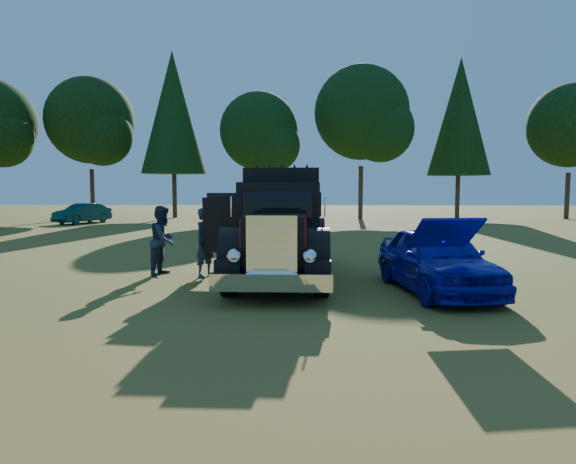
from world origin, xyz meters
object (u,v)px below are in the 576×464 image
at_px(hotrod_coupe, 437,260).
at_px(diamond_t_truck, 280,232).
at_px(distant_teal_car, 82,213).
at_px(spectator_near, 206,242).
at_px(spectator_far, 163,240).

bearing_deg(hotrod_coupe, diamond_t_truck, 158.89).
xyz_separation_m(diamond_t_truck, distant_teal_car, (-14.83, 21.02, -0.60)).
xyz_separation_m(hotrod_coupe, distant_teal_car, (-18.61, 22.48, -0.10)).
bearing_deg(distant_teal_car, spectator_near, -36.19).
xyz_separation_m(hotrod_coupe, spectator_near, (-5.86, 1.84, 0.18)).
height_order(diamond_t_truck, spectator_near, diamond_t_truck).
bearing_deg(hotrod_coupe, distant_teal_car, 129.62).
xyz_separation_m(hotrod_coupe, spectator_far, (-7.13, 2.16, 0.20)).
bearing_deg(diamond_t_truck, spectator_far, 168.16).
distance_m(spectator_far, distant_teal_car, 23.34).
distance_m(diamond_t_truck, spectator_far, 3.44).
relative_size(hotrod_coupe, distant_teal_car, 1.15).
height_order(spectator_near, spectator_far, spectator_far).
distance_m(diamond_t_truck, hotrod_coupe, 4.08).
bearing_deg(spectator_near, distant_teal_car, 62.90).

